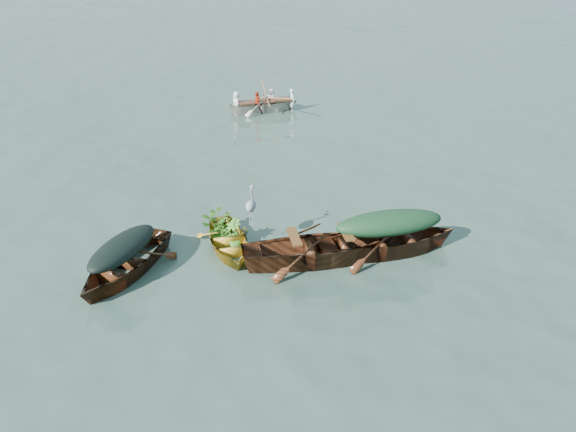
# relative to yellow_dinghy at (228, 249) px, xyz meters

# --- Properties ---
(ground) EXTENTS (140.00, 140.00, 0.00)m
(ground) POSITION_rel_yellow_dinghy_xyz_m (1.62, -1.26, 0.00)
(ground) COLOR #3A5146
(ground) RESTS_ON ground
(yellow_dinghy) EXTENTS (2.33, 3.08, 0.74)m
(yellow_dinghy) POSITION_rel_yellow_dinghy_xyz_m (0.00, 0.00, 0.00)
(yellow_dinghy) COLOR gold
(yellow_dinghy) RESTS_ON ground
(dark_covered_boat) EXTENTS (2.01, 3.84, 0.91)m
(dark_covered_boat) POSITION_rel_yellow_dinghy_xyz_m (-1.81, -1.35, 0.00)
(dark_covered_boat) COLOR #4D2512
(dark_covered_boat) RESTS_ON ground
(green_tarp_boat) EXTENTS (4.54, 2.97, 1.02)m
(green_tarp_boat) POSITION_rel_yellow_dinghy_xyz_m (3.47, 0.41, 0.00)
(green_tarp_boat) COLOR #4A1E11
(green_tarp_boat) RESTS_ON ground
(open_wooden_boat) EXTENTS (4.78, 2.91, 1.08)m
(open_wooden_boat) POSITION_rel_yellow_dinghy_xyz_m (2.06, -0.20, 0.00)
(open_wooden_boat) COLOR #5A2D16
(open_wooden_boat) RESTS_ON ground
(rowed_boat) EXTENTS (3.94, 2.90, 0.90)m
(rowed_boat) POSITION_rel_yellow_dinghy_xyz_m (-1.46, 10.92, 0.00)
(rowed_boat) COLOR silver
(rowed_boat) RESTS_ON ground
(dark_tarp_cover) EXTENTS (1.10, 2.11, 0.40)m
(dark_tarp_cover) POSITION_rel_yellow_dinghy_xyz_m (-1.81, -1.35, 0.65)
(dark_tarp_cover) COLOR black
(dark_tarp_cover) RESTS_ON dark_covered_boat
(green_tarp_cover) EXTENTS (2.50, 1.63, 0.52)m
(green_tarp_cover) POSITION_rel_yellow_dinghy_xyz_m (3.47, 0.41, 0.77)
(green_tarp_cover) COLOR #173A1B
(green_tarp_cover) RESTS_ON green_tarp_boat
(thwart_benches) EXTENTS (2.44, 1.59, 0.04)m
(thwart_benches) POSITION_rel_yellow_dinghy_xyz_m (2.06, -0.20, 0.56)
(thwart_benches) COLOR #573114
(thwart_benches) RESTS_ON open_wooden_boat
(heron) EXTENTS (0.43, 0.48, 0.92)m
(heron) POSITION_rel_yellow_dinghy_xyz_m (0.47, 0.28, 0.83)
(heron) COLOR gray
(heron) RESTS_ON yellow_dinghy
(dinghy_weeds) EXTENTS (1.02, 1.11, 0.60)m
(dinghy_weeds) POSITION_rel_yellow_dinghy_xyz_m (-0.22, 0.51, 0.67)
(dinghy_weeds) COLOR #306B1C
(dinghy_weeds) RESTS_ON yellow_dinghy
(rowers) EXTENTS (2.87, 2.23, 0.76)m
(rowers) POSITION_rel_yellow_dinghy_xyz_m (-1.46, 10.92, 0.83)
(rowers) COLOR silver
(rowers) RESTS_ON rowed_boat
(oars) EXTENTS (1.79, 2.56, 0.06)m
(oars) POSITION_rel_yellow_dinghy_xyz_m (-1.46, 10.92, 0.48)
(oars) COLOR brown
(oars) RESTS_ON rowed_boat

